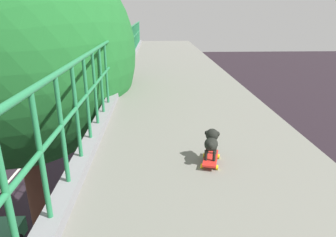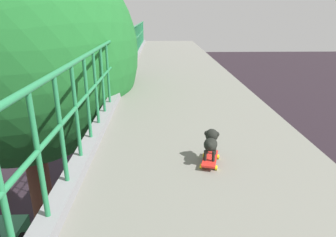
# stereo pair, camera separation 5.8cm
# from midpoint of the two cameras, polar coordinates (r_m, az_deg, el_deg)

# --- Properties ---
(overpass_deck) EXTENTS (3.12, 33.67, 0.44)m
(overpass_deck) POSITION_cam_midpoint_polar(r_m,az_deg,el_deg) (3.33, 8.58, -16.25)
(overpass_deck) COLOR slate
(overpass_deck) RESTS_ON bridge_pier
(green_railing) EXTENTS (0.20, 31.98, 1.23)m
(green_railing) POSITION_cam_midpoint_polar(r_m,az_deg,el_deg) (3.15, -19.37, -9.01)
(green_railing) COLOR gray
(green_railing) RESTS_ON overpass_deck
(city_bus) EXTENTS (2.73, 10.73, 3.52)m
(city_bus) POSITION_cam_midpoint_polar(r_m,az_deg,el_deg) (27.61, -21.71, 6.14)
(city_bus) COLOR navy
(city_bus) RESTS_ON ground
(roadside_tree_mid) EXTENTS (5.64, 5.64, 9.56)m
(roadside_tree_mid) POSITION_cam_midpoint_polar(r_m,az_deg,el_deg) (7.96, -27.57, 10.70)
(roadside_tree_mid) COLOR brown
(roadside_tree_mid) RESTS_ON ground
(toy_skateboard) EXTENTS (0.28, 0.47, 0.08)m
(toy_skateboard) POSITION_cam_midpoint_polar(r_m,az_deg,el_deg) (3.64, 7.72, -7.63)
(toy_skateboard) COLOR red
(toy_skateboard) RESTS_ON overpass_deck
(small_dog) EXTENTS (0.23, 0.38, 0.32)m
(small_dog) POSITION_cam_midpoint_polar(r_m,az_deg,el_deg) (3.60, 7.90, -4.26)
(small_dog) COLOR black
(small_dog) RESTS_ON toy_skateboard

